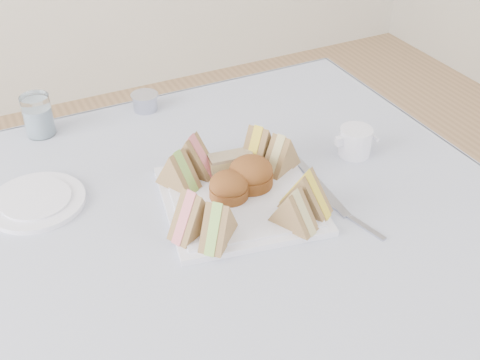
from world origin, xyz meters
name	(u,v)px	position (x,y,z in m)	size (l,w,h in m)	color
tablecloth	(238,229)	(0.00, 0.00, 0.74)	(1.02, 1.02, 0.01)	#B4BAC9
serving_plate	(240,200)	(0.03, 0.06, 0.75)	(0.27, 0.27, 0.01)	white
sandwich_fl_a	(193,211)	(-0.08, 0.02, 0.80)	(0.09, 0.04, 0.08)	olive
sandwich_fl_b	(218,221)	(-0.05, -0.02, 0.80)	(0.08, 0.04, 0.08)	olive
sandwich_fr_a	(306,191)	(0.12, -0.02, 0.80)	(0.09, 0.04, 0.08)	olive
sandwich_fr_b	(294,208)	(0.08, -0.05, 0.79)	(0.08, 0.04, 0.07)	olive
sandwich_bl_a	(178,169)	(-0.05, 0.14, 0.80)	(0.08, 0.04, 0.08)	olive
sandwich_bl_b	(192,154)	(-0.01, 0.17, 0.80)	(0.09, 0.04, 0.08)	olive
sandwich_br_a	(281,152)	(0.14, 0.11, 0.80)	(0.08, 0.04, 0.08)	olive
sandwich_br_b	(258,144)	(0.11, 0.15, 0.80)	(0.09, 0.04, 0.08)	olive
scone_left	(229,187)	(0.02, 0.07, 0.78)	(0.07, 0.07, 0.05)	brown
scone_right	(251,173)	(0.07, 0.08, 0.79)	(0.08, 0.08, 0.05)	brown
pastry_slice	(231,163)	(0.05, 0.14, 0.78)	(0.08, 0.03, 0.04)	tan
side_plate	(37,202)	(-0.30, 0.22, 0.75)	(0.17, 0.17, 0.01)	white
water_glass	(38,115)	(-0.24, 0.46, 0.79)	(0.06, 0.06, 0.09)	white
tea_strainer	(145,103)	(-0.01, 0.46, 0.76)	(0.06, 0.06, 0.03)	#ADB0C4
knife	(320,186)	(0.19, 0.04, 0.75)	(0.02, 0.20, 0.00)	#ADB0C4
fork	(345,214)	(0.18, -0.05, 0.75)	(0.01, 0.18, 0.00)	#ADB0C4
creamer_jug	(355,142)	(0.31, 0.10, 0.77)	(0.07, 0.07, 0.06)	white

